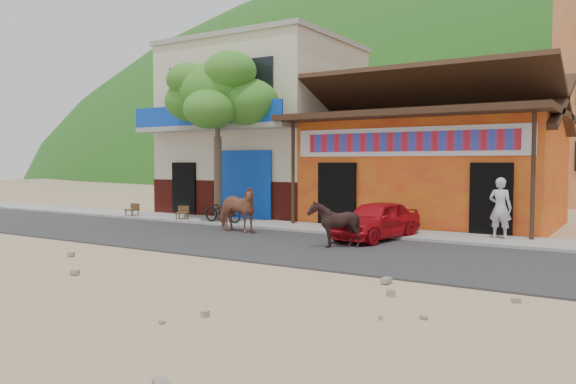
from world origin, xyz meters
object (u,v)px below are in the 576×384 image
object	(u,v)px
cow_dark	(334,224)
pedestrian	(500,208)
cow_tan	(236,209)
scooter	(223,210)
cafe_chair_left	(132,204)
red_car	(376,220)
tree	(218,137)
cafe_chair_right	(182,207)

from	to	relation	value
cow_dark	pedestrian	size ratio (longest dim) A/B	0.72
cow_tan	scooter	bearing A→B (deg)	55.87
cafe_chair_left	scooter	bearing A→B (deg)	-6.31
cow_tan	red_car	xyz separation A→B (m)	(4.33, 0.78, -0.17)
pedestrian	cow_dark	bearing A→B (deg)	52.91
tree	red_car	world-z (taller)	tree
red_car	cafe_chair_left	xyz separation A→B (m)	(-10.63, 0.72, -0.03)
tree	cow_tan	world-z (taller)	tree
cow_tan	cafe_chair_left	xyz separation A→B (m)	(-6.30, 1.51, -0.19)
tree	scooter	xyz separation A→B (m)	(0.60, -0.48, -2.58)
pedestrian	cafe_chair_right	world-z (taller)	pedestrian
cow_dark	red_car	distance (m)	1.95
cow_dark	scooter	size ratio (longest dim) A/B	0.75
tree	cafe_chair_left	xyz separation A→B (m)	(-4.02, -0.40, -2.56)
cafe_chair_right	red_car	bearing A→B (deg)	-30.13
cow_tan	pedestrian	bearing A→B (deg)	-66.45
tree	cafe_chair_right	distance (m)	2.94
cow_tan	cow_dark	distance (m)	4.17
cow_dark	cafe_chair_left	distance (m)	10.65
red_car	scooter	size ratio (longest dim) A/B	2.01
red_car	cafe_chair_right	world-z (taller)	red_car
tree	cow_dark	xyz separation A→B (m)	(6.29, -3.04, -2.48)
cafe_chair_left	cafe_chair_right	distance (m)	2.62
cow_tan	scooter	xyz separation A→B (m)	(-1.68, 1.43, -0.21)
scooter	cafe_chair_right	world-z (taller)	cafe_chair_right
scooter	cafe_chair_right	bearing A→B (deg)	89.12
scooter	cafe_chair_left	xyz separation A→B (m)	(-4.62, 0.08, 0.02)
cow_tan	cafe_chair_left	bearing A→B (deg)	82.79
red_car	cafe_chair_left	distance (m)	10.65
cow_dark	cafe_chair_right	bearing A→B (deg)	-109.72
cow_dark	pedestrian	world-z (taller)	pedestrian
cow_dark	cafe_chair_right	distance (m)	8.14
cafe_chair_left	cafe_chair_right	xyz separation A→B (m)	(2.62, 0.02, 0.00)
cow_tan	pedestrian	size ratio (longest dim) A/B	1.01
cow_tan	red_car	size ratio (longest dim) A/B	0.53
red_car	scooter	xyz separation A→B (m)	(-6.00, 0.64, -0.05)
pedestrian	cafe_chair_left	size ratio (longest dim) A/B	1.90
tree	cafe_chair_right	size ratio (longest dim) A/B	6.74
cafe_chair_right	cow_dark	bearing A→B (deg)	-43.93
tree	pedestrian	distance (m)	9.86
scooter	tree	bearing A→B (deg)	53.54
cow_dark	cafe_chair_left	bearing A→B (deg)	-104.97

